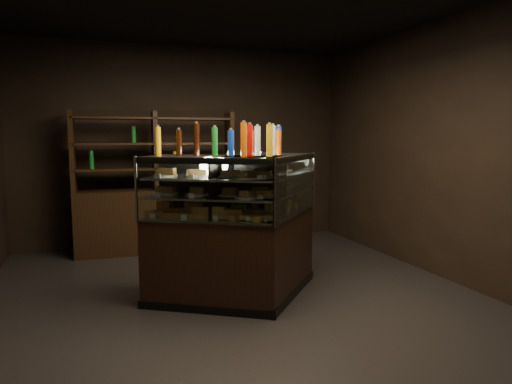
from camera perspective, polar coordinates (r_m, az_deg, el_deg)
ground at (r=4.98m, az=-3.19°, el=-12.41°), size 5.00×5.00×0.00m
room_shell at (r=4.71m, az=-3.36°, el=10.46°), size 5.02×5.02×3.01m
display_case at (r=4.70m, az=-1.87°, el=-7.33°), size 2.03×1.46×1.47m
food_display at (r=4.58m, az=-1.87°, el=-0.07°), size 1.65×1.03×0.45m
bottles_top at (r=4.56m, az=-1.94°, el=6.38°), size 1.47×0.89×0.30m
potted_conifer at (r=5.62m, az=3.45°, el=-5.73°), size 0.34×0.34×0.73m
back_shelving at (r=6.70m, az=-12.33°, el=-2.14°), size 2.24×0.48×2.00m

